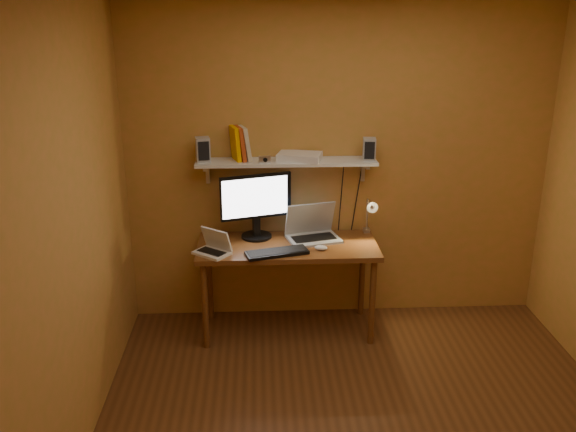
{
  "coord_description": "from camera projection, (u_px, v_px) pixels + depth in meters",
  "views": [
    {
      "loc": [
        -0.64,
        -3.11,
        2.53
      ],
      "look_at": [
        -0.43,
        1.18,
        1.02
      ],
      "focal_mm": 38.0,
      "sensor_mm": 36.0,
      "label": 1
    }
  ],
  "objects": [
    {
      "name": "desk",
      "position": [
        288.0,
        254.0,
        4.77
      ],
      "size": [
        1.4,
        0.6,
        0.75
      ],
      "color": "brown",
      "rests_on": "ground"
    },
    {
      "name": "router",
      "position": [
        300.0,
        157.0,
        4.72
      ],
      "size": [
        0.37,
        0.3,
        0.05
      ],
      "primitive_type": "cube",
      "rotation": [
        0.0,
        0.0,
        -0.26
      ],
      "color": "silver",
      "rests_on": "wall_shelf"
    },
    {
      "name": "wall_shelf",
      "position": [
        286.0,
        162.0,
        4.72
      ],
      "size": [
        1.4,
        0.25,
        0.21
      ],
      "color": "silver",
      "rests_on": "room"
    },
    {
      "name": "mouse",
      "position": [
        321.0,
        248.0,
        4.63
      ],
      "size": [
        0.11,
        0.08,
        0.04
      ],
      "primitive_type": "ellipsoid",
      "rotation": [
        0.0,
        0.0,
        -0.21
      ],
      "color": "silver",
      "rests_on": "desk"
    },
    {
      "name": "room",
      "position": [
        376.0,
        238.0,
        3.37
      ],
      "size": [
        3.44,
        3.24,
        2.64
      ],
      "color": "brown",
      "rests_on": "ground"
    },
    {
      "name": "netbook",
      "position": [
        214.0,
        247.0,
        4.56
      ],
      "size": [
        0.31,
        0.3,
        0.19
      ],
      "rotation": [
        0.0,
        0.0,
        -0.66
      ],
      "color": "silver",
      "rests_on": "desk"
    },
    {
      "name": "desk_lamp",
      "position": [
        370.0,
        212.0,
        4.82
      ],
      "size": [
        0.09,
        0.23,
        0.38
      ],
      "color": "silver",
      "rests_on": "desk"
    },
    {
      "name": "speaker_left",
      "position": [
        203.0,
        149.0,
        4.65
      ],
      "size": [
        0.12,
        0.12,
        0.19
      ],
      "primitive_type": "cube",
      "rotation": [
        0.0,
        0.0,
        0.21
      ],
      "color": "#999BA1",
      "rests_on": "wall_shelf"
    },
    {
      "name": "shelf_camera",
      "position": [
        265.0,
        159.0,
        4.63
      ],
      "size": [
        0.09,
        0.05,
        0.05
      ],
      "color": "silver",
      "rests_on": "wall_shelf"
    },
    {
      "name": "keyboard",
      "position": [
        277.0,
        253.0,
        4.55
      ],
      "size": [
        0.49,
        0.27,
        0.02
      ],
      "primitive_type": "cube",
      "rotation": [
        0.0,
        0.0,
        0.26
      ],
      "color": "black",
      "rests_on": "desk"
    },
    {
      "name": "laptop",
      "position": [
        312.0,
        229.0,
        4.84
      ],
      "size": [
        0.46,
        0.38,
        0.29
      ],
      "rotation": [
        0.0,
        0.0,
        0.26
      ],
      "color": "#999BA1",
      "rests_on": "desk"
    },
    {
      "name": "books",
      "position": [
        240.0,
        144.0,
        4.68
      ],
      "size": [
        0.18,
        0.19,
        0.26
      ],
      "color": "#EDA000",
      "rests_on": "wall_shelf"
    },
    {
      "name": "speaker_right",
      "position": [
        369.0,
        149.0,
        4.7
      ],
      "size": [
        0.11,
        0.11,
        0.17
      ],
      "primitive_type": "cube",
      "rotation": [
        0.0,
        0.0,
        -0.11
      ],
      "color": "#999BA1",
      "rests_on": "wall_shelf"
    },
    {
      "name": "monitor",
      "position": [
        256.0,
        203.0,
        4.79
      ],
      "size": [
        0.56,
        0.3,
        0.52
      ],
      "rotation": [
        0.0,
        0.0,
        0.29
      ],
      "color": "black",
      "rests_on": "desk"
    }
  ]
}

